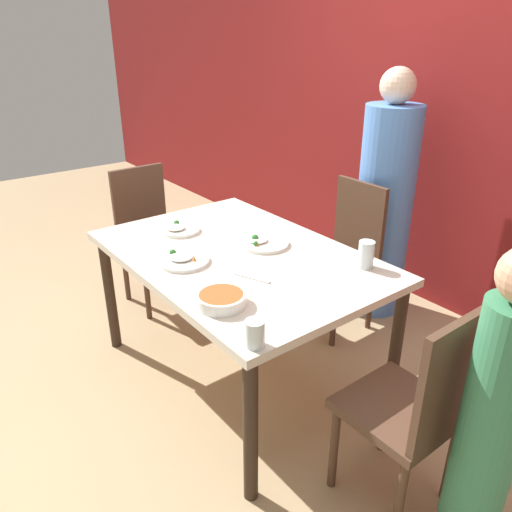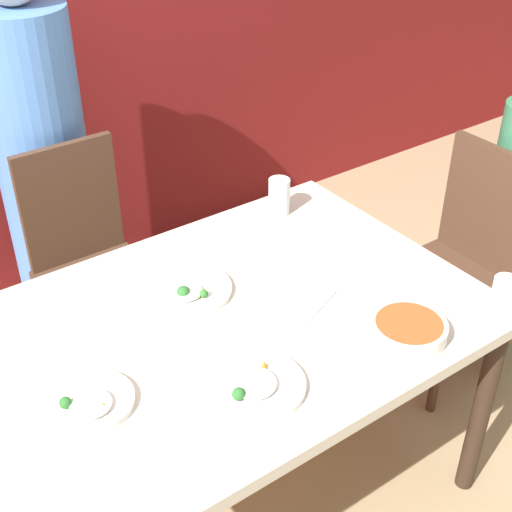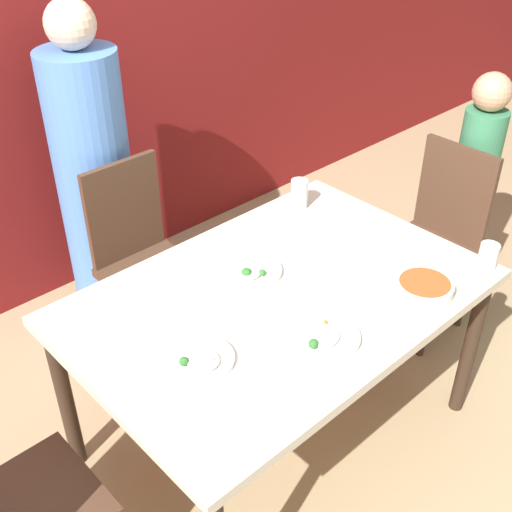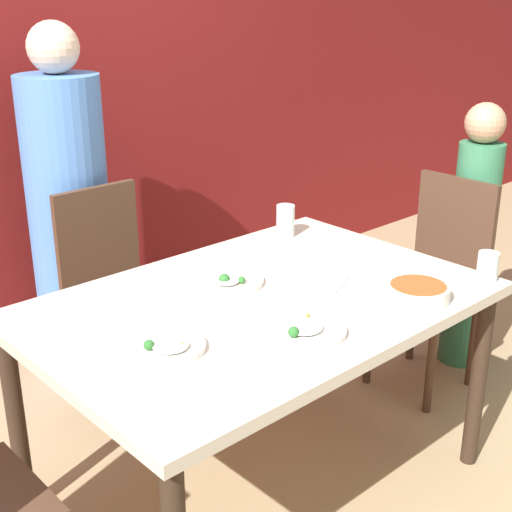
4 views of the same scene
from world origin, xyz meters
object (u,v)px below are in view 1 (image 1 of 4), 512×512
object	(u,v)px
bowl_curry	(221,299)
chair_adult_spot	(345,252)
plate_rice_adult	(180,230)
glass_water_tall	(366,254)
person_child	(490,428)
chair_child_spot	(416,406)
person_adult	(384,207)

from	to	relation	value
bowl_curry	chair_adult_spot	bearing A→B (deg)	109.19
plate_rice_adult	glass_water_tall	size ratio (longest dim) A/B	1.60
plate_rice_adult	person_child	bearing A→B (deg)	3.80
chair_adult_spot	chair_child_spot	world-z (taller)	same
chair_child_spot	person_child	world-z (taller)	person_child
glass_water_tall	person_adult	bearing A→B (deg)	123.76
person_child	chair_adult_spot	bearing A→B (deg)	149.67
plate_rice_adult	glass_water_tall	xyz separation A→B (m)	(0.93, 0.48, 0.05)
bowl_curry	glass_water_tall	xyz separation A→B (m)	(0.12, 0.74, 0.04)
person_adult	bowl_curry	world-z (taller)	person_adult
plate_rice_adult	glass_water_tall	bearing A→B (deg)	26.97
plate_rice_adult	bowl_curry	bearing A→B (deg)	-18.18
person_adult	glass_water_tall	xyz separation A→B (m)	(0.54, -0.81, 0.09)
bowl_curry	person_adult	bearing A→B (deg)	105.14
chair_adult_spot	person_adult	world-z (taller)	person_adult
chair_adult_spot	glass_water_tall	distance (m)	0.78
person_adult	glass_water_tall	world-z (taller)	person_adult
chair_child_spot	person_child	size ratio (longest dim) A/B	0.75
person_adult	person_child	size ratio (longest dim) A/B	1.27
person_adult	person_child	world-z (taller)	person_adult
person_child	glass_water_tall	size ratio (longest dim) A/B	9.46
chair_child_spot	glass_water_tall	xyz separation A→B (m)	(-0.59, 0.36, 0.31)
person_adult	plate_rice_adult	world-z (taller)	person_adult
chair_adult_spot	person_adult	xyz separation A→B (m)	(0.00, 0.35, 0.22)
chair_child_spot	person_child	xyz separation A→B (m)	(0.27, -0.00, 0.10)
glass_water_tall	chair_child_spot	bearing A→B (deg)	-31.06
chair_child_spot	person_child	distance (m)	0.29
chair_child_spot	glass_water_tall	size ratio (longest dim) A/B	7.14
chair_adult_spot	chair_child_spot	size ratio (longest dim) A/B	1.00
plate_rice_adult	glass_water_tall	world-z (taller)	glass_water_tall
person_child	glass_water_tall	distance (m)	0.95
chair_adult_spot	person_child	distance (m)	1.63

